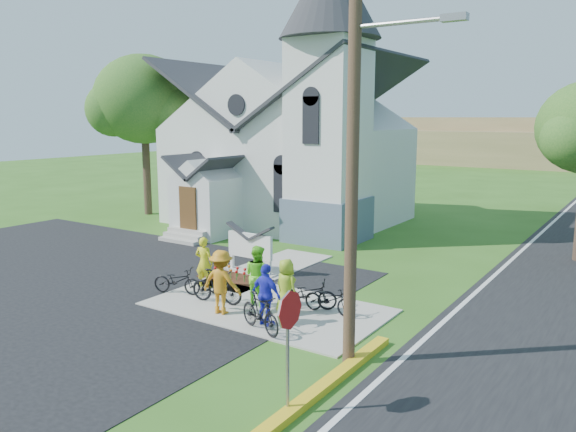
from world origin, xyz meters
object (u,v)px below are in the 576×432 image
Objects in this scene: stop_sign at (289,326)px; cyclist_4 at (286,287)px; cyclist_0 at (204,262)px; cyclist_1 at (258,275)px; cyclist_3 at (221,282)px; bike_1 at (217,286)px; bike_4 at (329,299)px; bike_0 at (177,281)px; cyclist_2 at (266,295)px; church_sign at (250,246)px; bike_2 at (308,294)px; bike_3 at (260,313)px; utility_pole at (356,128)px.

cyclist_4 is at bearing 124.58° from stop_sign.
cyclist_0 is 1.06× the size of cyclist_4.
cyclist_1 reaches higher than cyclist_4.
cyclist_3 reaches higher than cyclist_4.
bike_4 is (3.31, 1.09, -0.10)m from bike_1.
cyclist_2 reaches higher than bike_0.
cyclist_2 is 1.62m from cyclist_3.
church_sign is 3.36m from bike_0.
cyclist_1 reaches higher than bike_1.
cyclist_0 is at bearing 45.85° from bike_1.
bike_2 is at bearing 168.66° from cyclist_0.
cyclist_2 is (3.71, -1.62, -0.00)m from cyclist_0.
cyclist_0 reaches higher than bike_3.
cyclist_4 is (-0.29, -0.74, 0.36)m from bike_2.
bike_1 is at bearing -106.74° from bike_0.
bike_0 is 0.95× the size of bike_3.
stop_sign is 6.09m from bike_2.
stop_sign is at bearing -173.71° from bike_2.
utility_pole is at bearing -154.78° from bike_2.
church_sign reaches higher than cyclist_4.
stop_sign is at bearing 139.82° from cyclist_4.
church_sign is 4.57m from cyclist_4.
utility_pole is at bearing -113.86° from bike_1.
bike_2 is at bearing -29.42° from church_sign.
cyclist_3 reaches higher than church_sign.
cyclist_3 is (-4.68, 3.52, -0.80)m from stop_sign.
bike_2 is 0.88m from cyclist_4.
stop_sign reaches higher than bike_4.
church_sign is at bearing 144.40° from utility_pole.
cyclist_0 reaches higher than bike_0.
church_sign is at bearing -41.35° from cyclist_1.
utility_pole reaches higher than church_sign.
cyclist_3 is at bearing 129.41° from cyclist_0.
utility_pole is at bearing -75.20° from bike_3.
cyclist_4 is (-3.03, 1.80, -4.54)m from utility_pole.
utility_pole is 6.13× the size of bike_0.
bike_1 is (-5.38, 4.11, -1.21)m from stop_sign.
church_sign is 9.97m from stop_sign.
cyclist_1 is at bearing 89.00° from bike_2.
bike_3 is (1.35, -1.69, -0.39)m from cyclist_1.
cyclist_0 is at bearing 143.06° from stop_sign.
cyclist_3 is (1.95, -3.88, -0.05)m from church_sign.
church_sign is at bearing -40.38° from cyclist_2.
bike_4 is at bearing -94.34° from bike_0.
cyclist_1 reaches higher than bike_4.
cyclist_3 is 3.14m from bike_4.
cyclist_0 is at bearing 82.36° from bike_3.
utility_pole reaches higher than cyclist_3.
utility_pole is 6.44m from cyclist_3.
cyclist_3 is (-1.62, 0.05, 0.08)m from cyclist_2.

